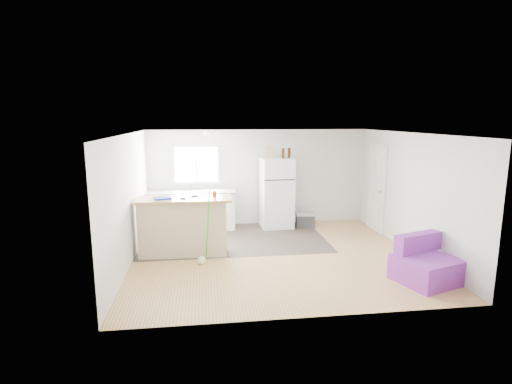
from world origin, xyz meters
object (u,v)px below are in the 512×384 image
at_px(cleaner_jug, 221,250).
at_px(cardboard_box, 270,152).
at_px(red_cup, 215,194).
at_px(peninsula, 183,226).
at_px(mop, 203,251).
at_px(blue_tray, 162,198).
at_px(purple_seat, 425,265).
at_px(kitchen_cabinets, 192,210).
at_px(bottle_right, 289,153).
at_px(refrigerator, 276,193).
at_px(bottle_left, 283,153).
at_px(cooler, 305,219).

distance_m(cleaner_jug, cardboard_box, 2.93).
xyz_separation_m(cleaner_jug, red_cup, (-0.10, 0.29, 1.08)).
xyz_separation_m(peninsula, cardboard_box, (2.03, 1.73, 1.29)).
relative_size(peninsula, mop, 1.33).
bearing_deg(blue_tray, cardboard_box, 36.81).
distance_m(mop, red_cup, 1.19).
bearing_deg(purple_seat, kitchen_cabinets, 118.19).
bearing_deg(blue_tray, peninsula, 10.57).
distance_m(cleaner_jug, bottle_right, 3.19).
xyz_separation_m(refrigerator, cardboard_box, (-0.17, -0.03, 1.01)).
relative_size(cardboard_box, bottle_right, 1.20).
xyz_separation_m(refrigerator, cleaner_jug, (-1.46, -2.00, -0.74)).
xyz_separation_m(bottle_left, bottle_right, (0.16, 0.07, 0.00)).
bearing_deg(refrigerator, peninsula, -144.96).
relative_size(peninsula, bottle_left, 7.49).
distance_m(red_cup, bottle_left, 2.46).
distance_m(cleaner_jug, bottle_left, 3.05).
xyz_separation_m(cleaner_jug, blue_tray, (-1.11, 0.17, 1.04)).
height_order(refrigerator, cooler, refrigerator).
height_order(cooler, mop, mop).
relative_size(refrigerator, cleaner_jug, 6.19).
xyz_separation_m(purple_seat, red_cup, (-3.42, 1.96, 0.93)).
relative_size(purple_seat, bottle_right, 4.52).
bearing_deg(cardboard_box, peninsula, -139.56).
bearing_deg(cardboard_box, cleaner_jug, -123.34).
distance_m(refrigerator, purple_seat, 4.14).
height_order(cooler, bottle_right, bottle_right).
relative_size(purple_seat, blue_tray, 3.76).
distance_m(refrigerator, blue_tray, 3.17).
height_order(cleaner_jug, mop, mop).
bearing_deg(cooler, cleaner_jug, -131.23).
bearing_deg(blue_tray, cleaner_jug, -8.65).
distance_m(cooler, red_cup, 2.98).
xyz_separation_m(peninsula, red_cup, (0.63, 0.06, 0.62)).
distance_m(kitchen_cabinets, bottle_left, 2.61).
distance_m(peninsula, bottle_right, 3.32).
bearing_deg(refrigerator, mop, -131.32).
bearing_deg(bottle_right, kitchen_cabinets, 179.21).
height_order(cooler, red_cup, red_cup).
bearing_deg(bottle_left, refrigerator, 156.77).
height_order(blue_tray, bottle_left, bottle_left).
relative_size(kitchen_cabinets, bottle_right, 8.49).
bearing_deg(cardboard_box, cooler, -3.77).
height_order(blue_tray, cardboard_box, cardboard_box).
bearing_deg(refrigerator, red_cup, -136.22).
xyz_separation_m(kitchen_cabinets, red_cup, (0.52, -1.75, 0.72)).
bearing_deg(bottle_left, kitchen_cabinets, 177.25).
height_order(cleaner_jug, blue_tray, blue_tray).
bearing_deg(bottle_right, cooler, -14.16).
xyz_separation_m(kitchen_cabinets, bottle_left, (2.23, -0.11, 1.36)).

